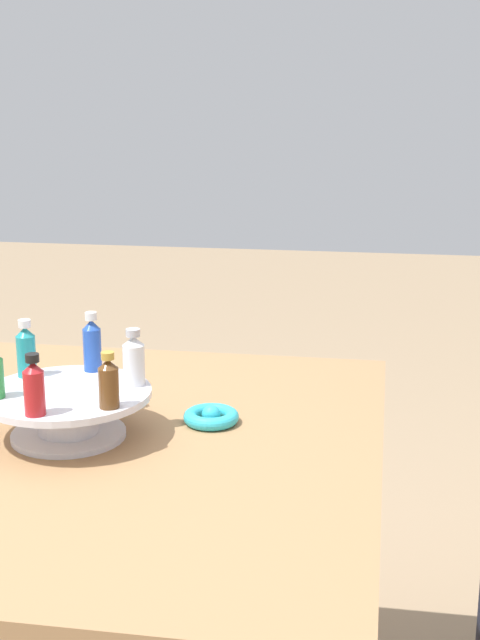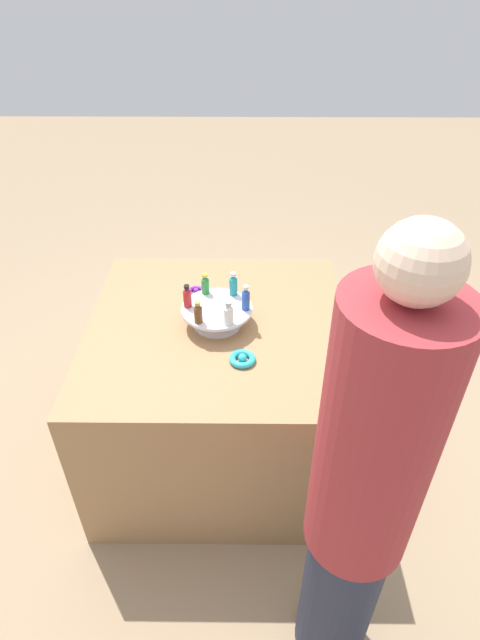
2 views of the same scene
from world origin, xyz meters
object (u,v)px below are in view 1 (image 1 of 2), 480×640
(bottle_clear, at_px, (134,359))
(ribbon_bow_teal, at_px, (211,416))
(bottle_blue, at_px, (92,344))
(bottle_red, at_px, (34,387))
(display_stand, at_px, (67,408))
(bottle_teal, at_px, (26,350))
(bottle_brown, at_px, (109,382))

(bottle_clear, relative_size, ribbon_bow_teal, 1.00)
(bottle_blue, relative_size, bottle_red, 1.09)
(display_stand, height_order, bottle_teal, bottle_teal)
(ribbon_bow_teal, bearing_deg, bottle_clear, 23.33)
(bottle_clear, distance_m, bottle_blue, 0.12)
(bottle_teal, relative_size, bottle_red, 1.04)
(bottle_blue, distance_m, bottle_red, 0.23)
(bottle_brown, xyz_separation_m, bottle_teal, (0.19, -0.13, 0.01))
(bottle_red, relative_size, ribbon_bow_teal, 1.00)
(bottle_clear, xyz_separation_m, bottle_teal, (0.20, -0.01, 0.00))
(bottle_teal, distance_m, ribbon_bow_teal, 0.35)
(display_stand, distance_m, ribbon_bow_teal, 0.26)
(bottle_brown, distance_m, bottle_teal, 0.23)
(display_stand, relative_size, bottle_teal, 2.78)
(display_stand, xyz_separation_m, bottle_blue, (-0.01, -0.12, 0.08))
(bottle_brown, distance_m, bottle_red, 0.12)
(bottle_blue, bearing_deg, bottle_red, 85.96)
(bottle_red, bearing_deg, bottle_blue, -94.04)
(bottle_blue, bearing_deg, bottle_teal, 25.96)
(bottle_blue, relative_size, ribbon_bow_teal, 1.09)
(bottle_brown, distance_m, ribbon_bow_teal, 0.24)
(bottle_red, bearing_deg, display_stand, -94.04)
(bottle_blue, bearing_deg, ribbon_bow_teal, 176.95)
(bottle_clear, height_order, ribbon_bow_teal, bottle_clear)
(display_stand, height_order, bottle_blue, bottle_blue)
(bottle_brown, distance_m, bottle_clear, 0.12)
(bottle_brown, relative_size, ribbon_bow_teal, 0.93)
(display_stand, bearing_deg, bottle_blue, -94.04)
(bottle_teal, bearing_deg, bottle_brown, 145.96)
(bottle_brown, bearing_deg, bottle_clear, -94.04)
(bottle_red, distance_m, ribbon_bow_teal, 0.35)
(bottle_brown, height_order, bottle_teal, bottle_teal)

